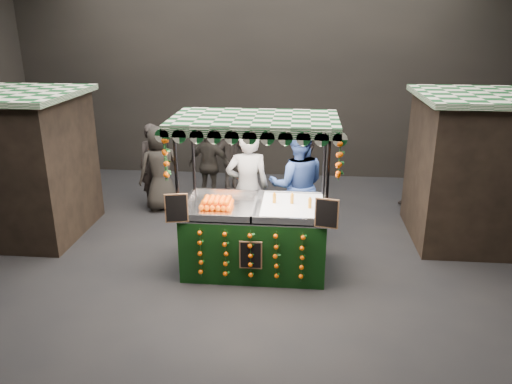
{
  "coord_description": "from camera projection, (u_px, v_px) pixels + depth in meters",
  "views": [
    {
      "loc": [
        0.97,
        -7.12,
        3.81
      ],
      "look_at": [
        0.25,
        0.5,
        1.1
      ],
      "focal_mm": 34.99,
      "sensor_mm": 36.0,
      "label": 1
    }
  ],
  "objects": [
    {
      "name": "neighbour_stall_right",
      "position": [
        500.0,
        169.0,
        8.62
      ],
      "size": [
        3.0,
        2.2,
        2.6
      ],
      "color": "black",
      "rests_on": "ground"
    },
    {
      "name": "shopper_2",
      "position": [
        210.0,
        165.0,
        10.59
      ],
      "size": [
        1.02,
        0.58,
        1.63
      ],
      "rotation": [
        0.0,
        0.0,
        2.94
      ],
      "color": "#272420",
      "rests_on": "ground"
    },
    {
      "name": "neighbour_stall_left",
      "position": [
        1.0,
        164.0,
        8.93
      ],
      "size": [
        3.0,
        2.2,
        2.6
      ],
      "color": "black",
      "rests_on": "ground"
    },
    {
      "name": "market_hall",
      "position": [
        235.0,
        48.0,
        6.91
      ],
      "size": [
        12.1,
        10.1,
        5.05
      ],
      "color": "black",
      "rests_on": "ground"
    },
    {
      "name": "vendor_grey",
      "position": [
        248.0,
        188.0,
        8.55
      ],
      "size": [
        0.81,
        0.6,
        2.04
      ],
      "rotation": [
        0.0,
        0.0,
        3.31
      ],
      "color": "slate",
      "rests_on": "ground"
    },
    {
      "name": "shopper_1",
      "position": [
        422.0,
        169.0,
        10.24
      ],
      "size": [
        0.98,
        0.87,
        1.69
      ],
      "rotation": [
        0.0,
        0.0,
        -0.32
      ],
      "color": "#2A2322",
      "rests_on": "ground"
    },
    {
      "name": "shopper_5",
      "position": [
        303.0,
        168.0,
        10.38
      ],
      "size": [
        0.65,
        1.55,
        1.63
      ],
      "rotation": [
        0.0,
        0.0,
        1.68
      ],
      "color": "black",
      "rests_on": "ground"
    },
    {
      "name": "juice_stall",
      "position": [
        255.0,
        225.0,
        7.7
      ],
      "size": [
        2.51,
        1.48,
        2.44
      ],
      "color": "black",
      "rests_on": "ground"
    },
    {
      "name": "vendor_blue",
      "position": [
        297.0,
        186.0,
        8.65
      ],
      "size": [
        1.05,
        0.84,
        2.06
      ],
      "rotation": [
        0.0,
        0.0,
        3.21
      ],
      "color": "#2B458C",
      "rests_on": "ground"
    },
    {
      "name": "shopper_4",
      "position": [
        160.0,
        169.0,
        10.14
      ],
      "size": [
        1.02,
        0.94,
        1.75
      ],
      "rotation": [
        0.0,
        0.0,
        3.73
      ],
      "color": "#2A2622",
      "rests_on": "ground"
    },
    {
      "name": "ground",
      "position": [
        238.0,
        266.0,
        8.04
      ],
      "size": [
        12.0,
        12.0,
        0.0
      ],
      "primitive_type": "plane",
      "color": "black",
      "rests_on": "ground"
    },
    {
      "name": "shopper_0",
      "position": [
        155.0,
        165.0,
        10.39
      ],
      "size": [
        0.75,
        0.64,
        1.74
      ],
      "rotation": [
        0.0,
        0.0,
        0.44
      ],
      "color": "#2E2826",
      "rests_on": "ground"
    },
    {
      "name": "shopper_3",
      "position": [
        232.0,
        154.0,
        11.35
      ],
      "size": [
        1.25,
        1.13,
        1.68
      ],
      "rotation": [
        0.0,
        0.0,
        0.6
      ],
      "color": "black",
      "rests_on": "ground"
    }
  ]
}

